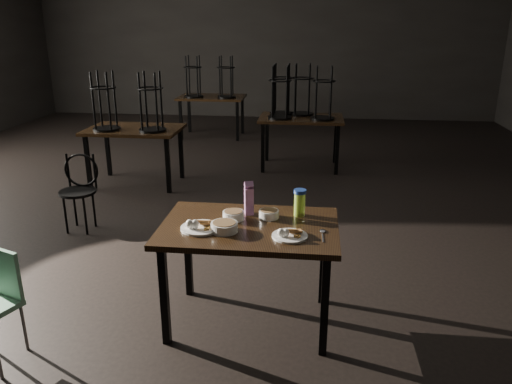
# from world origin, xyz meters

# --- Properties ---
(main_table) EXTENTS (1.20, 0.80, 0.75)m
(main_table) POSITION_xyz_m (0.71, -2.12, 0.67)
(main_table) COLOR black
(main_table) RESTS_ON ground
(plate_left) EXTENTS (0.27, 0.27, 0.09)m
(plate_left) POSITION_xyz_m (0.39, -2.23, 0.77)
(plate_left) COLOR white
(plate_left) RESTS_ON main_table
(plate_right) EXTENTS (0.23, 0.23, 0.07)m
(plate_right) POSITION_xyz_m (0.99, -2.29, 0.77)
(plate_right) COLOR white
(plate_right) RESTS_ON main_table
(bowl_near) EXTENTS (0.15, 0.15, 0.06)m
(bowl_near) POSITION_xyz_m (0.58, -2.03, 0.78)
(bowl_near) COLOR white
(bowl_near) RESTS_ON main_table
(bowl_far) EXTENTS (0.14, 0.14, 0.05)m
(bowl_far) POSITION_xyz_m (0.83, -1.97, 0.78)
(bowl_far) COLOR white
(bowl_far) RESTS_ON main_table
(bowl_big) EXTENTS (0.18, 0.18, 0.06)m
(bowl_big) POSITION_xyz_m (0.56, -2.25, 0.78)
(bowl_big) COLOR white
(bowl_big) RESTS_ON main_table
(juice_carton) EXTENTS (0.08, 0.08, 0.25)m
(juice_carton) POSITION_xyz_m (0.68, -1.92, 0.86)
(juice_carton) COLOR #861877
(juice_carton) RESTS_ON main_table
(water_bottle) EXTENTS (0.11, 0.11, 0.19)m
(water_bottle) POSITION_xyz_m (1.04, -1.91, 0.85)
(water_bottle) COLOR #A6D53E
(water_bottle) RESTS_ON main_table
(spoon) EXTENTS (0.04, 0.20, 0.01)m
(spoon) POSITION_xyz_m (1.20, -2.19, 0.75)
(spoon) COLOR silver
(spoon) RESTS_ON main_table
(bentwood_chair) EXTENTS (0.37, 0.37, 0.78)m
(bentwood_chair) POSITION_xyz_m (-1.25, -0.61, 0.46)
(bentwood_chair) COLOR black
(bentwood_chair) RESTS_ON ground
(bg_table_left) EXTENTS (1.20, 0.80, 1.48)m
(bg_table_left) POSITION_xyz_m (-1.19, 0.88, 0.75)
(bg_table_left) COLOR black
(bg_table_left) RESTS_ON ground
(bg_table_right) EXTENTS (1.20, 0.80, 1.48)m
(bg_table_right) POSITION_xyz_m (0.91, 1.95, 0.80)
(bg_table_right) COLOR black
(bg_table_right) RESTS_ON ground
(bg_table_far) EXTENTS (1.20, 0.80, 1.48)m
(bg_table_far) POSITION_xyz_m (-0.76, 3.83, 0.75)
(bg_table_far) COLOR black
(bg_table_far) RESTS_ON ground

